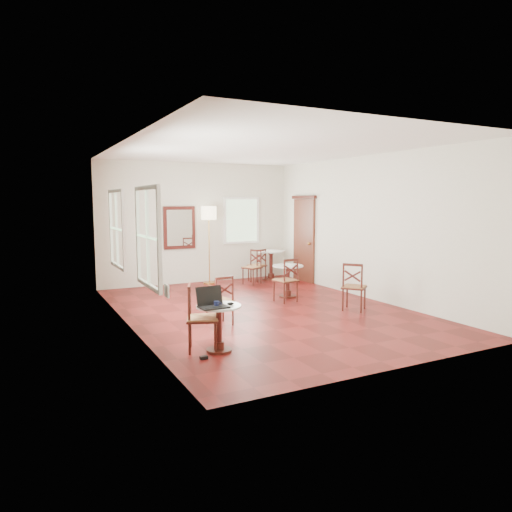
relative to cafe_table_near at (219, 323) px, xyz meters
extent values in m
plane|color=#611210|center=(1.69, 1.88, -0.40)|extent=(7.00, 7.00, 0.00)
cube|color=beige|center=(1.69, 5.38, 1.10)|extent=(5.00, 0.02, 3.00)
cube|color=beige|center=(1.69, -1.62, 1.10)|extent=(5.00, 0.02, 3.00)
cube|color=beige|center=(-0.81, 1.88, 1.10)|extent=(0.02, 7.00, 3.00)
cube|color=beige|center=(4.19, 1.88, 1.10)|extent=(0.02, 7.00, 3.00)
cube|color=white|center=(1.69, 1.88, 2.60)|extent=(5.00, 7.00, 0.02)
cube|color=#602D1B|center=(4.15, 4.28, 0.65)|extent=(0.06, 0.90, 2.10)
cube|color=#421710|center=(4.13, 4.28, 1.75)|extent=(0.08, 1.02, 0.08)
sphere|color=#BF8C3F|center=(4.09, 3.96, 0.60)|extent=(0.07, 0.07, 0.07)
cube|color=#451612|center=(1.19, 5.34, 1.00)|extent=(0.80, 0.05, 1.05)
cube|color=white|center=(1.19, 5.31, 1.00)|extent=(0.64, 0.02, 0.88)
cube|color=white|center=(-0.78, -0.22, 0.55)|extent=(0.02, 0.16, 0.16)
torus|color=red|center=(-0.77, -0.22, 0.55)|extent=(0.02, 0.12, 0.12)
cube|color=white|center=(-0.78, 0.68, 1.15)|extent=(0.06, 1.22, 1.42)
cube|color=white|center=(-0.78, 2.88, 1.15)|extent=(0.06, 1.22, 1.42)
cube|color=white|center=(2.89, 5.35, 1.15)|extent=(1.02, 0.06, 1.22)
cylinder|color=#421710|center=(0.00, 0.00, -0.38)|extent=(0.35, 0.35, 0.03)
cylinder|color=#421710|center=(0.00, 0.00, -0.31)|extent=(0.14, 0.14, 0.10)
cylinder|color=#451612|center=(0.00, 0.00, -0.05)|extent=(0.08, 0.08, 0.52)
cylinder|color=#421710|center=(0.00, 0.00, 0.19)|extent=(0.12, 0.12, 0.05)
cylinder|color=silver|center=(0.00, 0.00, 0.23)|extent=(0.61, 0.61, 0.03)
cylinder|color=#421710|center=(2.73, 2.71, -0.38)|extent=(0.37, 0.37, 0.04)
cylinder|color=#421710|center=(2.73, 2.71, -0.31)|extent=(0.15, 0.15, 0.11)
cylinder|color=#451612|center=(2.73, 2.71, -0.03)|extent=(0.08, 0.08, 0.56)
cylinder|color=#421710|center=(2.73, 2.71, 0.24)|extent=(0.13, 0.13, 0.06)
cylinder|color=silver|center=(2.73, 2.71, 0.28)|extent=(0.65, 0.65, 0.03)
cylinder|color=#421710|center=(3.50, 4.84, -0.38)|extent=(0.41, 0.41, 0.04)
cylinder|color=#421710|center=(3.50, 4.84, -0.30)|extent=(0.17, 0.17, 0.12)
cylinder|color=#451612|center=(3.50, 4.84, 0.01)|extent=(0.09, 0.09, 0.62)
cylinder|color=#421710|center=(3.50, 4.84, 0.30)|extent=(0.14, 0.14, 0.06)
cylinder|color=silver|center=(3.50, 4.84, 0.35)|extent=(0.72, 0.72, 0.03)
cylinder|color=#421710|center=(0.68, 1.45, -0.20)|extent=(0.03, 0.03, 0.39)
cylinder|color=#421710|center=(0.73, 1.14, -0.20)|extent=(0.03, 0.03, 0.39)
cylinder|color=#421710|center=(0.37, 1.41, -0.20)|extent=(0.03, 0.03, 0.39)
cylinder|color=#421710|center=(0.41, 1.10, -0.20)|extent=(0.03, 0.03, 0.39)
cube|color=#421710|center=(0.55, 1.28, 0.00)|extent=(0.43, 0.43, 0.03)
cube|color=brown|center=(0.55, 1.28, 0.01)|extent=(0.41, 0.41, 0.03)
cylinder|color=#421710|center=(0.73, 1.14, 0.21)|extent=(0.03, 0.03, 0.44)
cylinder|color=#421710|center=(0.41, 1.10, 0.21)|extent=(0.03, 0.03, 0.44)
cube|color=#421710|center=(0.57, 1.12, 0.41)|extent=(0.33, 0.07, 0.04)
cube|color=#451612|center=(0.57, 1.12, 0.22)|extent=(0.28, 0.06, 0.19)
cube|color=#451612|center=(0.57, 1.12, 0.22)|extent=(0.28, 0.06, 0.19)
cylinder|color=#421710|center=(-0.08, -0.08, -0.18)|extent=(0.03, 0.03, 0.43)
cylinder|color=#421710|center=(-0.41, 0.05, -0.18)|extent=(0.03, 0.03, 0.43)
cylinder|color=#421710|center=(0.04, 0.25, -0.18)|extent=(0.03, 0.03, 0.43)
cylinder|color=#421710|center=(-0.28, 0.37, -0.18)|extent=(0.03, 0.03, 0.43)
cube|color=#421710|center=(-0.18, 0.15, 0.04)|extent=(0.55, 0.55, 0.03)
cube|color=brown|center=(-0.18, 0.15, 0.05)|extent=(0.52, 0.52, 0.04)
cylinder|color=#421710|center=(-0.41, 0.05, 0.28)|extent=(0.03, 0.03, 0.48)
cylinder|color=#421710|center=(-0.28, 0.37, 0.28)|extent=(0.03, 0.03, 0.48)
cube|color=#421710|center=(-0.34, 0.21, 0.50)|extent=(0.16, 0.36, 0.05)
cube|color=#451612|center=(-0.34, 0.21, 0.29)|extent=(0.13, 0.30, 0.21)
cube|color=#451612|center=(-0.34, 0.21, 0.29)|extent=(0.13, 0.30, 0.21)
cylinder|color=#421710|center=(2.60, 2.54, -0.19)|extent=(0.03, 0.03, 0.42)
cylinder|color=#421710|center=(2.65, 2.21, -0.19)|extent=(0.03, 0.03, 0.42)
cylinder|color=#421710|center=(2.27, 2.50, -0.19)|extent=(0.03, 0.03, 0.42)
cylinder|color=#421710|center=(2.32, 2.16, -0.19)|extent=(0.03, 0.03, 0.42)
cube|color=#421710|center=(2.46, 2.35, 0.03)|extent=(0.47, 0.47, 0.03)
cube|color=brown|center=(2.46, 2.35, 0.04)|extent=(0.45, 0.45, 0.04)
cylinder|color=#421710|center=(2.65, 2.21, 0.26)|extent=(0.03, 0.03, 0.47)
cylinder|color=#421710|center=(2.32, 2.16, 0.26)|extent=(0.03, 0.03, 0.47)
cube|color=#421710|center=(2.48, 2.18, 0.48)|extent=(0.36, 0.08, 0.05)
cube|color=#451612|center=(2.48, 2.18, 0.27)|extent=(0.30, 0.07, 0.21)
cube|color=#451612|center=(2.48, 2.18, 0.27)|extent=(0.30, 0.07, 0.21)
cylinder|color=#421710|center=(3.46, 1.08, -0.19)|extent=(0.03, 0.03, 0.43)
cylinder|color=#421710|center=(3.20, 0.87, -0.19)|extent=(0.03, 0.03, 0.43)
cylinder|color=#421710|center=(3.25, 1.35, -0.19)|extent=(0.03, 0.03, 0.43)
cylinder|color=#421710|center=(2.98, 1.14, -0.19)|extent=(0.03, 0.03, 0.43)
cube|color=#421710|center=(3.22, 1.11, 0.03)|extent=(0.59, 0.59, 0.03)
cube|color=brown|center=(3.22, 1.11, 0.05)|extent=(0.56, 0.56, 0.04)
cylinder|color=#421710|center=(3.20, 0.87, 0.27)|extent=(0.03, 0.03, 0.47)
cylinder|color=#421710|center=(2.98, 1.14, 0.27)|extent=(0.03, 0.03, 0.47)
cube|color=#421710|center=(3.09, 1.00, 0.48)|extent=(0.25, 0.30, 0.05)
cube|color=#451612|center=(3.09, 1.00, 0.27)|extent=(0.21, 0.25, 0.21)
cube|color=#451612|center=(3.09, 1.00, 0.27)|extent=(0.21, 0.25, 0.21)
cylinder|color=#421710|center=(3.19, 5.04, -0.20)|extent=(0.03, 0.03, 0.39)
cylinder|color=#421710|center=(3.29, 4.74, -0.20)|extent=(0.03, 0.03, 0.39)
cylinder|color=#421710|center=(2.89, 4.94, -0.20)|extent=(0.03, 0.03, 0.39)
cylinder|color=#421710|center=(2.99, 4.64, -0.20)|extent=(0.03, 0.03, 0.39)
cube|color=#421710|center=(3.09, 4.84, 0.00)|extent=(0.48, 0.48, 0.03)
cube|color=brown|center=(3.09, 4.84, 0.01)|extent=(0.46, 0.46, 0.03)
cylinder|color=#421710|center=(3.29, 4.74, 0.21)|extent=(0.03, 0.03, 0.43)
cylinder|color=#421710|center=(2.99, 4.64, 0.21)|extent=(0.03, 0.03, 0.43)
cube|color=#421710|center=(3.14, 4.69, 0.41)|extent=(0.32, 0.13, 0.04)
cube|color=#451612|center=(3.14, 4.69, 0.22)|extent=(0.27, 0.11, 0.19)
cube|color=#451612|center=(3.14, 4.69, 0.22)|extent=(0.27, 0.11, 0.19)
cylinder|color=#421710|center=(2.57, 4.60, -0.20)|extent=(0.03, 0.03, 0.40)
cylinder|color=#421710|center=(2.86, 4.73, -0.20)|extent=(0.03, 0.03, 0.40)
cylinder|color=#421710|center=(2.70, 4.31, -0.20)|extent=(0.03, 0.03, 0.40)
cylinder|color=#421710|center=(2.99, 4.44, -0.20)|extent=(0.03, 0.03, 0.40)
cube|color=#421710|center=(2.78, 4.52, 0.00)|extent=(0.52, 0.52, 0.03)
cube|color=brown|center=(2.78, 4.52, 0.02)|extent=(0.50, 0.50, 0.04)
cylinder|color=#421710|center=(2.86, 4.73, 0.22)|extent=(0.03, 0.03, 0.44)
cylinder|color=#421710|center=(2.99, 4.44, 0.22)|extent=(0.03, 0.03, 0.44)
cube|color=#421710|center=(2.92, 4.59, 0.42)|extent=(0.17, 0.32, 0.04)
cube|color=#451612|center=(2.92, 4.59, 0.23)|extent=(0.14, 0.27, 0.20)
cube|color=#451612|center=(2.92, 4.59, 0.23)|extent=(0.14, 0.27, 0.20)
cylinder|color=#BF8C3F|center=(1.85, 5.03, -0.38)|extent=(0.31, 0.31, 0.03)
cylinder|color=#BF8C3F|center=(1.85, 5.03, 0.48)|extent=(0.03, 0.03, 1.76)
cylinder|color=beige|center=(1.85, 5.03, 1.36)|extent=(0.37, 0.37, 0.33)
cube|color=black|center=(-0.12, -0.11, 0.26)|extent=(0.38, 0.28, 0.02)
cube|color=black|center=(-0.12, -0.11, 0.27)|extent=(0.31, 0.17, 0.00)
cube|color=black|center=(-0.13, 0.02, 0.39)|extent=(0.37, 0.10, 0.25)
cube|color=silver|center=(-0.13, 0.02, 0.39)|extent=(0.33, 0.07, 0.21)
ellipsoid|color=black|center=(0.15, -0.06, 0.26)|extent=(0.11, 0.08, 0.04)
cylinder|color=#101636|center=(-0.08, -0.12, 0.29)|extent=(0.07, 0.07, 0.09)
torus|color=#101636|center=(-0.03, -0.12, 0.29)|extent=(0.06, 0.01, 0.06)
cylinder|color=white|center=(-0.19, 0.03, 0.29)|extent=(0.06, 0.06, 0.09)
cube|color=black|center=(-0.30, -0.20, -0.38)|extent=(0.10, 0.06, 0.04)
camera|label=1|loc=(-2.39, -5.75, 1.64)|focal=32.78mm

